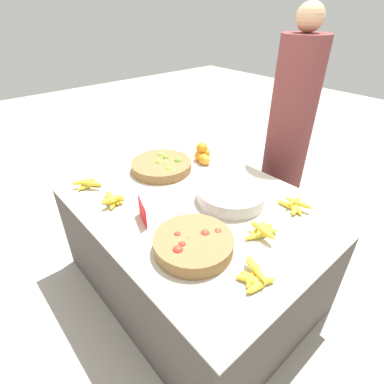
% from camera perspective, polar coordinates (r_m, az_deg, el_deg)
% --- Properties ---
extents(ground_plane, '(12.00, 12.00, 0.00)m').
position_cam_1_polar(ground_plane, '(2.24, 0.00, -16.83)').
color(ground_plane, '#ADA599').
extents(market_table, '(1.58, 1.16, 0.72)m').
position_cam_1_polar(market_table, '(1.98, 0.00, -10.04)').
color(market_table, '#4C4742').
rests_on(market_table, ground_plane).
extents(lime_bowl, '(0.41, 0.41, 0.09)m').
position_cam_1_polar(lime_bowl, '(2.06, -5.75, 5.03)').
color(lime_bowl, olive).
rests_on(lime_bowl, market_table).
extents(tomato_basket, '(0.37, 0.37, 0.09)m').
position_cam_1_polar(tomato_basket, '(1.40, 0.28, -9.87)').
color(tomato_basket, olive).
rests_on(tomato_basket, market_table).
extents(orange_pile, '(0.19, 0.17, 0.13)m').
position_cam_1_polar(orange_pile, '(2.18, 2.03, 7.35)').
color(orange_pile, orange).
rests_on(orange_pile, market_table).
extents(metal_bowl, '(0.40, 0.40, 0.08)m').
position_cam_1_polar(metal_bowl, '(1.74, 7.47, -0.51)').
color(metal_bowl, '#B7B7BF').
rests_on(metal_bowl, market_table).
extents(price_sign, '(0.14, 0.05, 0.12)m').
position_cam_1_polar(price_sign, '(1.57, -9.41, -3.82)').
color(price_sign, red).
rests_on(price_sign, market_table).
extents(banana_bunch_front_right, '(0.19, 0.17, 0.05)m').
position_cam_1_polar(banana_bunch_front_right, '(1.76, 18.95, -2.39)').
color(banana_bunch_front_right, yellow).
rests_on(banana_bunch_front_right, market_table).
extents(banana_bunch_middle_right, '(0.17, 0.17, 0.06)m').
position_cam_1_polar(banana_bunch_middle_right, '(1.31, 11.93, -15.56)').
color(banana_bunch_middle_right, yellow).
rests_on(banana_bunch_middle_right, market_table).
extents(banana_bunch_front_center, '(0.19, 0.17, 0.06)m').
position_cam_1_polar(banana_bunch_front_center, '(1.97, -19.30, 1.57)').
color(banana_bunch_front_center, yellow).
rests_on(banana_bunch_front_center, market_table).
extents(banana_bunch_front_left, '(0.15, 0.15, 0.06)m').
position_cam_1_polar(banana_bunch_front_left, '(1.76, -14.91, -1.42)').
color(banana_bunch_front_left, yellow).
rests_on(banana_bunch_front_left, market_table).
extents(banana_bunch_middle_left, '(0.16, 0.20, 0.06)m').
position_cam_1_polar(banana_bunch_middle_left, '(1.52, 13.20, -7.20)').
color(banana_bunch_middle_left, yellow).
rests_on(banana_bunch_middle_left, market_table).
extents(vendor_person, '(0.31, 0.31, 1.71)m').
position_cam_1_polar(vendor_person, '(2.37, 17.50, 8.64)').
color(vendor_person, brown).
rests_on(vendor_person, ground_plane).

